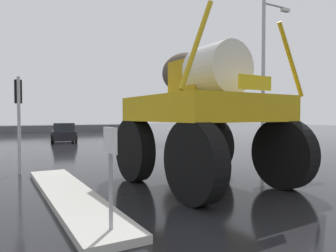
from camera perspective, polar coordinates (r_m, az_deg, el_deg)
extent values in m
plane|color=black|center=(20.45, -13.67, -4.05)|extent=(120.00, 120.00, 0.00)
cube|color=#B2AFA8|center=(8.50, -17.46, -11.89)|extent=(1.13, 7.18, 0.15)
cylinder|color=#99999E|center=(5.51, -10.37, -11.63)|extent=(0.07, 0.07, 1.30)
cube|color=white|center=(5.39, -10.49, -2.56)|extent=(0.04, 0.60, 0.44)
cube|color=black|center=(5.40, -10.24, -2.55)|extent=(0.01, 0.36, 0.08)
cylinder|color=black|center=(10.12, -6.15, -4.29)|extent=(0.54, 2.02, 2.00)
cylinder|color=black|center=(11.81, 7.83, -3.42)|extent=(0.54, 2.02, 2.00)
cylinder|color=black|center=(7.35, 4.79, -6.60)|extent=(0.54, 2.02, 2.00)
cylinder|color=black|center=(9.55, 20.27, -4.76)|extent=(0.54, 2.02, 2.00)
cube|color=gold|center=(9.52, 6.70, 3.09)|extent=(3.81, 4.07, 0.73)
cube|color=#A98611|center=(9.90, 5.26, 8.46)|extent=(1.28, 1.50, 1.13)
cylinder|color=silver|center=(9.17, 8.95, 10.08)|extent=(1.54, 1.44, 1.49)
cylinder|color=gold|center=(7.29, 5.15, 14.53)|extent=(0.93, 0.16, 2.10)
cylinder|color=gold|center=(9.58, 21.44, 11.08)|extent=(1.11, 0.16, 2.02)
cube|color=yellow|center=(8.09, 15.59, 7.63)|extent=(1.12, 0.08, 0.36)
cube|color=black|center=(26.87, -18.50, -1.57)|extent=(2.21, 4.28, 0.70)
cube|color=#23282D|center=(26.69, -18.49, -0.15)|extent=(1.82, 2.28, 0.64)
cylinder|color=black|center=(28.19, -20.38, -1.90)|extent=(0.26, 0.62, 0.60)
cylinder|color=black|center=(28.29, -16.94, -1.85)|extent=(0.26, 0.62, 0.60)
cylinder|color=black|center=(25.50, -20.21, -2.28)|extent=(0.26, 0.62, 0.60)
cylinder|color=black|center=(25.61, -16.40, -2.22)|extent=(0.26, 0.62, 0.60)
cylinder|color=#A8AAAF|center=(12.33, -25.49, 0.07)|extent=(0.11, 0.11, 3.48)
cube|color=black|center=(12.57, -25.63, 5.66)|extent=(0.24, 0.32, 0.84)
sphere|color=red|center=(12.78, -25.70, 6.81)|extent=(0.17, 0.17, 0.17)
sphere|color=#3C2403|center=(12.75, -25.68, 5.60)|extent=(0.17, 0.17, 0.17)
sphere|color=black|center=(12.74, -25.67, 4.39)|extent=(0.17, 0.17, 0.17)
cylinder|color=#A8AAAF|center=(15.81, 9.61, 1.29)|extent=(0.11, 0.11, 3.87)
cube|color=black|center=(16.03, 9.16, 6.37)|extent=(0.24, 0.32, 0.84)
sphere|color=red|center=(16.20, 8.74, 7.29)|extent=(0.17, 0.17, 0.17)
sphere|color=#3C2403|center=(16.18, 8.73, 6.33)|extent=(0.17, 0.17, 0.17)
sphere|color=black|center=(16.16, 8.73, 5.38)|extent=(0.17, 0.17, 0.17)
cylinder|color=#A8AAAF|center=(16.97, 16.94, 8.24)|extent=(0.18, 0.18, 7.99)
cylinder|color=#A8AAAF|center=(18.37, 18.88, 20.02)|extent=(1.59, 0.10, 0.10)
cube|color=silver|center=(18.91, 20.57, 19.15)|extent=(0.50, 0.24, 0.16)
cylinder|color=#473828|center=(27.76, 3.35, 2.01)|extent=(0.41, 0.41, 4.33)
ellipsoid|color=brown|center=(28.01, 3.36, 9.51)|extent=(4.25, 4.25, 3.62)
cube|color=#59595B|center=(41.58, -21.75, -0.54)|extent=(26.17, 0.24, 0.90)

